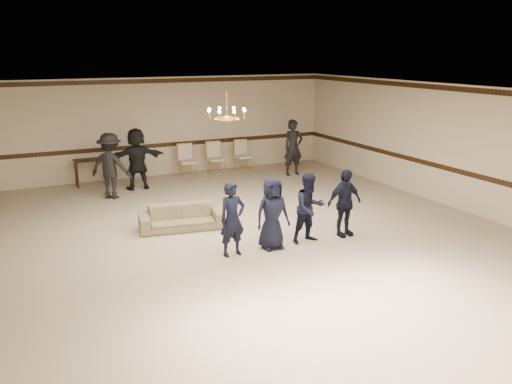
# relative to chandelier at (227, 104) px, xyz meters

# --- Properties ---
(room) EXTENTS (12.01, 14.01, 3.21)m
(room) POSITION_rel_chandelier_xyz_m (0.00, -1.00, -1.28)
(room) COLOR #BDAA92
(room) RESTS_ON ground
(chair_rail) EXTENTS (12.00, 0.02, 0.14)m
(chair_rail) POSITION_rel_chandelier_xyz_m (0.00, 5.99, -1.88)
(chair_rail) COLOR black
(chair_rail) RESTS_ON wall_back
(crown_molding) EXTENTS (12.00, 0.02, 0.14)m
(crown_molding) POSITION_rel_chandelier_xyz_m (0.00, 5.99, 0.21)
(crown_molding) COLOR black
(crown_molding) RESTS_ON wall_back
(chandelier) EXTENTS (0.94, 0.94, 0.89)m
(chandelier) POSITION_rel_chandelier_xyz_m (0.00, 0.00, 0.00)
(chandelier) COLOR gold
(chandelier) RESTS_ON ceiling
(boy_a) EXTENTS (0.59, 0.41, 1.52)m
(boy_a) POSITION_rel_chandelier_xyz_m (-0.59, -1.64, -2.11)
(boy_a) COLOR black
(boy_a) RESTS_ON floor
(boy_b) EXTENTS (0.75, 0.49, 1.52)m
(boy_b) POSITION_rel_chandelier_xyz_m (0.31, -1.64, -2.11)
(boy_b) COLOR black
(boy_b) RESTS_ON floor
(boy_c) EXTENTS (0.77, 0.62, 1.52)m
(boy_c) POSITION_rel_chandelier_xyz_m (1.21, -1.64, -2.11)
(boy_c) COLOR black
(boy_c) RESTS_ON floor
(boy_d) EXTENTS (0.92, 0.43, 1.52)m
(boy_d) POSITION_rel_chandelier_xyz_m (2.11, -1.64, -2.11)
(boy_d) COLOR black
(boy_d) RESTS_ON floor
(settee) EXTENTS (2.03, 1.05, 0.56)m
(settee) POSITION_rel_chandelier_xyz_m (-1.02, 0.38, -2.59)
(settee) COLOR #77734F
(settee) RESTS_ON floor
(adult_left) EXTENTS (1.36, 1.28, 1.84)m
(adult_left) POSITION_rel_chandelier_xyz_m (-1.95, 3.78, -1.95)
(adult_left) COLOR black
(adult_left) RESTS_ON floor
(adult_mid) EXTENTS (1.72, 0.59, 1.84)m
(adult_mid) POSITION_rel_chandelier_xyz_m (-1.05, 4.48, -1.95)
(adult_mid) COLOR black
(adult_mid) RESTS_ON floor
(adult_right) EXTENTS (0.68, 0.46, 1.84)m
(adult_right) POSITION_rel_chandelier_xyz_m (4.05, 4.08, -1.95)
(adult_right) COLOR black
(adult_right) RESTS_ON floor
(banquet_chair_left) EXTENTS (0.53, 0.53, 1.06)m
(banquet_chair_left) POSITION_rel_chandelier_xyz_m (0.78, 5.28, -2.35)
(banquet_chair_left) COLOR beige
(banquet_chair_left) RESTS_ON floor
(banquet_chair_mid) EXTENTS (0.56, 0.56, 1.06)m
(banquet_chair_mid) POSITION_rel_chandelier_xyz_m (1.78, 5.28, -2.35)
(banquet_chair_mid) COLOR beige
(banquet_chair_mid) RESTS_ON floor
(banquet_chair_right) EXTENTS (0.54, 0.54, 1.06)m
(banquet_chair_right) POSITION_rel_chandelier_xyz_m (2.78, 5.28, -2.35)
(banquet_chair_right) COLOR beige
(banquet_chair_right) RESTS_ON floor
(console_table) EXTENTS (1.02, 0.46, 0.84)m
(console_table) POSITION_rel_chandelier_xyz_m (-2.22, 5.48, -2.45)
(console_table) COLOR black
(console_table) RESTS_ON floor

